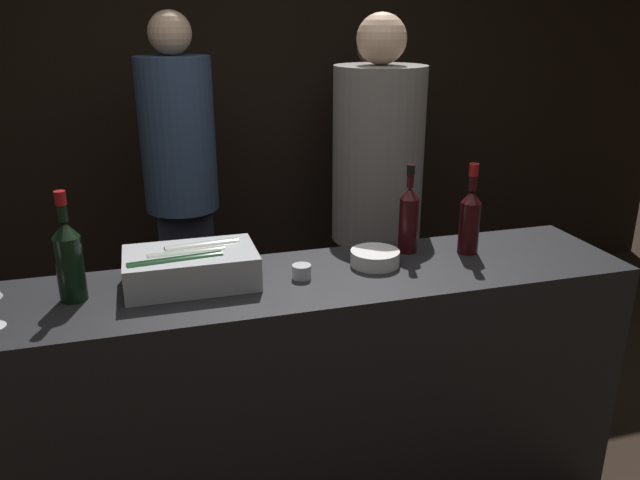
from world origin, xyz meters
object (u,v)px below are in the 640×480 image
ice_bin_with_bottles (190,266)px  person_blond_tee (181,176)px  red_wine_bottle_tall (470,218)px  red_wine_bottle_burgundy (69,257)px  red_wine_bottle_black_foil (409,217)px  person_in_hoodie (373,167)px  bowl_white (375,257)px  candle_votive (302,272)px  person_grey_polo (376,202)px

ice_bin_with_bottles → person_blond_tee: person_blond_tee is taller
red_wine_bottle_tall → red_wine_bottle_burgundy: size_ratio=0.97×
red_wine_bottle_black_foil → person_in_hoodie: person_in_hoodie is taller
ice_bin_with_bottles → red_wine_bottle_burgundy: bearing=-176.8°
bowl_white → red_wine_bottle_black_foil: size_ratio=0.52×
bowl_white → red_wine_bottle_tall: 0.39m
candle_votive → person_blond_tee: 1.36m
ice_bin_with_bottles → bowl_white: size_ratio=2.43×
red_wine_bottle_tall → person_in_hoodie: (0.16, 1.42, -0.14)m
red_wine_bottle_black_foil → person_blond_tee: size_ratio=0.18×
candle_votive → person_grey_polo: (0.51, 0.64, 0.02)m
red_wine_bottle_tall → red_wine_bottle_burgundy: red_wine_bottle_burgundy is taller
person_in_hoodie → red_wine_bottle_tall: bearing=-125.8°
candle_votive → bowl_white: bearing=9.1°
candle_votive → red_wine_bottle_burgundy: size_ratio=0.18×
ice_bin_with_bottles → person_grey_polo: person_grey_polo is taller
bowl_white → person_in_hoodie: bearing=69.5°
red_wine_bottle_burgundy → person_grey_polo: (1.24, 0.60, -0.09)m
red_wine_bottle_burgundy → person_blond_tee: person_blond_tee is taller
bowl_white → person_grey_polo: size_ratio=0.10×
person_in_hoodie → person_blond_tee: (-1.11, -0.15, 0.06)m
candle_votive → red_wine_bottle_burgundy: (-0.72, 0.04, 0.12)m
bowl_white → red_wine_bottle_black_foil: 0.22m
candle_votive → person_in_hoodie: size_ratio=0.04×
red_wine_bottle_black_foil → person_in_hoodie: (0.37, 1.35, -0.14)m
person_in_hoodie → person_blond_tee: bearing=158.5°
candle_votive → red_wine_bottle_black_foil: bearing=17.0°
person_grey_polo → candle_votive: bearing=157.7°
red_wine_bottle_black_foil → person_blond_tee: bearing=121.8°
red_wine_bottle_burgundy → person_blond_tee: (0.43, 1.29, -0.08)m
red_wine_bottle_tall → person_in_hoodie: person_in_hoodie is taller
red_wine_bottle_black_foil → person_grey_polo: size_ratio=0.18×
red_wine_bottle_black_foil → person_grey_polo: (0.07, 0.50, -0.09)m
red_wine_bottle_burgundy → candle_votive: bearing=-2.8°
bowl_white → person_blond_tee: (-0.58, 1.28, 0.03)m
red_wine_bottle_burgundy → person_grey_polo: bearing=26.0°
person_in_hoodie → red_wine_bottle_burgundy: bearing=-166.1°
bowl_white → red_wine_bottle_burgundy: red_wine_bottle_burgundy is taller
red_wine_bottle_tall → person_grey_polo: 0.60m
red_wine_bottle_burgundy → person_in_hoodie: person_in_hoodie is taller
bowl_white → person_in_hoodie: person_in_hoodie is taller
bowl_white → ice_bin_with_bottles: bearing=179.0°
candle_votive → person_in_hoodie: person_in_hoodie is taller
candle_votive → red_wine_bottle_burgundy: bearing=177.2°
person_blond_tee → red_wine_bottle_burgundy: bearing=-58.7°
candle_votive → person_grey_polo: size_ratio=0.04×
red_wine_bottle_burgundy → red_wine_bottle_tall: bearing=1.2°
red_wine_bottle_black_foil → red_wine_bottle_burgundy: size_ratio=0.95×
person_grey_polo → red_wine_bottle_black_foil: bearing=-171.4°
ice_bin_with_bottles → person_in_hoodie: size_ratio=0.24×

